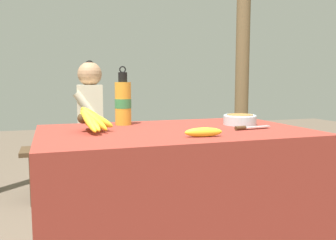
{
  "coord_description": "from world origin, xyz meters",
  "views": [
    {
      "loc": [
        -0.55,
        -1.56,
        0.98
      ],
      "look_at": [
        -0.02,
        0.05,
        0.8
      ],
      "focal_mm": 38.0,
      "sensor_mm": 36.0,
      "label": 1
    }
  ],
  "objects_px": {
    "wooden_bench": "(134,150)",
    "water_bottle": "(123,102)",
    "banana_bunch_ripe": "(91,119)",
    "seated_vendor": "(85,119)",
    "knife": "(247,128)",
    "support_post_far": "(242,67)",
    "serving_bowl": "(240,119)",
    "loose_banana_front": "(204,132)",
    "banana_bunch_green": "(191,134)"
  },
  "relations": [
    {
      "from": "seated_vendor",
      "to": "banana_bunch_green",
      "type": "xyz_separation_m",
      "value": [
        0.96,
        0.02,
        -0.18
      ]
    },
    {
      "from": "serving_bowl",
      "to": "knife",
      "type": "bearing_deg",
      "value": -108.8
    },
    {
      "from": "loose_banana_front",
      "to": "knife",
      "type": "xyz_separation_m",
      "value": [
        0.28,
        0.13,
        -0.01
      ]
    },
    {
      "from": "wooden_bench",
      "to": "banana_bunch_green",
      "type": "height_order",
      "value": "banana_bunch_green"
    },
    {
      "from": "seated_vendor",
      "to": "banana_bunch_green",
      "type": "distance_m",
      "value": 0.98
    },
    {
      "from": "water_bottle",
      "to": "serving_bowl",
      "type": "bearing_deg",
      "value": -18.16
    },
    {
      "from": "serving_bowl",
      "to": "wooden_bench",
      "type": "bearing_deg",
      "value": 99.75
    },
    {
      "from": "banana_bunch_ripe",
      "to": "banana_bunch_green",
      "type": "distance_m",
      "value": 1.81
    },
    {
      "from": "wooden_bench",
      "to": "support_post_far",
      "type": "distance_m",
      "value": 1.49
    },
    {
      "from": "banana_bunch_ripe",
      "to": "banana_bunch_green",
      "type": "relative_size",
      "value": 1.04
    },
    {
      "from": "knife",
      "to": "banana_bunch_green",
      "type": "bearing_deg",
      "value": 68.82
    },
    {
      "from": "loose_banana_front",
      "to": "support_post_far",
      "type": "height_order",
      "value": "support_post_far"
    },
    {
      "from": "serving_bowl",
      "to": "water_bottle",
      "type": "bearing_deg",
      "value": 161.84
    },
    {
      "from": "knife",
      "to": "seated_vendor",
      "type": "distance_m",
      "value": 1.68
    },
    {
      "from": "banana_bunch_ripe",
      "to": "seated_vendor",
      "type": "relative_size",
      "value": 0.26
    },
    {
      "from": "serving_bowl",
      "to": "banana_bunch_green",
      "type": "xyz_separation_m",
      "value": [
        0.3,
        1.41,
        -0.3
      ]
    },
    {
      "from": "banana_bunch_ripe",
      "to": "seated_vendor",
      "type": "bearing_deg",
      "value": 85.83
    },
    {
      "from": "loose_banana_front",
      "to": "seated_vendor",
      "type": "bearing_deg",
      "value": 100.57
    },
    {
      "from": "serving_bowl",
      "to": "support_post_far",
      "type": "distance_m",
      "value": 2.03
    },
    {
      "from": "banana_bunch_ripe",
      "to": "wooden_bench",
      "type": "height_order",
      "value": "banana_bunch_ripe"
    },
    {
      "from": "wooden_bench",
      "to": "water_bottle",
      "type": "bearing_deg",
      "value": -105.28
    },
    {
      "from": "water_bottle",
      "to": "loose_banana_front",
      "type": "xyz_separation_m",
      "value": [
        0.23,
        -0.5,
        -0.1
      ]
    },
    {
      "from": "knife",
      "to": "seated_vendor",
      "type": "height_order",
      "value": "seated_vendor"
    },
    {
      "from": "loose_banana_front",
      "to": "banana_bunch_green",
      "type": "bearing_deg",
      "value": 69.51
    },
    {
      "from": "wooden_bench",
      "to": "banana_bunch_ripe",
      "type": "bearing_deg",
      "value": -109.98
    },
    {
      "from": "serving_bowl",
      "to": "seated_vendor",
      "type": "xyz_separation_m",
      "value": [
        -0.66,
        1.39,
        -0.12
      ]
    },
    {
      "from": "serving_bowl",
      "to": "banana_bunch_ripe",
      "type": "bearing_deg",
      "value": -178.63
    },
    {
      "from": "water_bottle",
      "to": "knife",
      "type": "xyz_separation_m",
      "value": [
        0.52,
        -0.37,
        -0.11
      ]
    },
    {
      "from": "water_bottle",
      "to": "seated_vendor",
      "type": "xyz_separation_m",
      "value": [
        -0.08,
        1.2,
        -0.21
      ]
    },
    {
      "from": "seated_vendor",
      "to": "support_post_far",
      "type": "xyz_separation_m",
      "value": [
        1.67,
        0.34,
        0.46
      ]
    },
    {
      "from": "wooden_bench",
      "to": "support_post_far",
      "type": "bearing_deg",
      "value": 14.08
    },
    {
      "from": "banana_bunch_ripe",
      "to": "support_post_far",
      "type": "distance_m",
      "value": 2.5
    },
    {
      "from": "banana_bunch_ripe",
      "to": "loose_banana_front",
      "type": "xyz_separation_m",
      "value": [
        0.42,
        -0.29,
        -0.04
      ]
    },
    {
      "from": "serving_bowl",
      "to": "loose_banana_front",
      "type": "bearing_deg",
      "value": -138.0
    },
    {
      "from": "banana_bunch_ripe",
      "to": "support_post_far",
      "type": "relative_size",
      "value": 0.13
    },
    {
      "from": "serving_bowl",
      "to": "wooden_bench",
      "type": "xyz_separation_m",
      "value": [
        -0.24,
        1.41,
        -0.42
      ]
    },
    {
      "from": "banana_bunch_ripe",
      "to": "seated_vendor",
      "type": "xyz_separation_m",
      "value": [
        0.1,
        1.4,
        -0.15
      ]
    },
    {
      "from": "banana_bunch_green",
      "to": "knife",
      "type": "bearing_deg",
      "value": -102.75
    },
    {
      "from": "banana_bunch_ripe",
      "to": "wooden_bench",
      "type": "distance_m",
      "value": 1.59
    },
    {
      "from": "serving_bowl",
      "to": "support_post_far",
      "type": "xyz_separation_m",
      "value": [
        1.01,
        1.72,
        0.34
      ]
    },
    {
      "from": "water_bottle",
      "to": "banana_bunch_ripe",
      "type": "bearing_deg",
      "value": -131.91
    },
    {
      "from": "knife",
      "to": "wooden_bench",
      "type": "height_order",
      "value": "knife"
    },
    {
      "from": "serving_bowl",
      "to": "water_bottle",
      "type": "height_order",
      "value": "water_bottle"
    },
    {
      "from": "serving_bowl",
      "to": "seated_vendor",
      "type": "relative_size",
      "value": 0.15
    },
    {
      "from": "loose_banana_front",
      "to": "seated_vendor",
      "type": "distance_m",
      "value": 1.73
    },
    {
      "from": "water_bottle",
      "to": "seated_vendor",
      "type": "height_order",
      "value": "seated_vendor"
    },
    {
      "from": "water_bottle",
      "to": "loose_banana_front",
      "type": "distance_m",
      "value": 0.56
    },
    {
      "from": "water_bottle",
      "to": "support_post_far",
      "type": "xyz_separation_m",
      "value": [
        1.58,
        1.54,
        0.25
      ]
    },
    {
      "from": "wooden_bench",
      "to": "seated_vendor",
      "type": "height_order",
      "value": "seated_vendor"
    },
    {
      "from": "banana_bunch_ripe",
      "to": "knife",
      "type": "xyz_separation_m",
      "value": [
        0.7,
        -0.16,
        -0.05
      ]
    }
  ]
}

